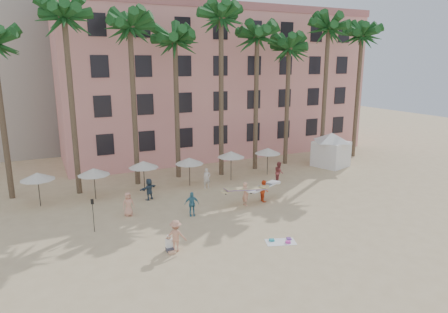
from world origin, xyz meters
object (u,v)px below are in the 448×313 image
carrier_yellow (245,192)px  pink_hotel (211,84)px  carrier_white (264,190)px  cabana (331,147)px

carrier_yellow → pink_hotel: bearing=73.4°
pink_hotel → carrier_yellow: 21.95m
carrier_white → carrier_yellow: bearing=-172.6°
pink_hotel → carrier_white: size_ratio=11.22×
carrier_yellow → carrier_white: carrier_yellow is taller
pink_hotel → cabana: bearing=-60.5°
carrier_white → pink_hotel: bearing=78.0°
pink_hotel → cabana: pink_hotel is taller
cabana → carrier_yellow: bearing=-154.5°
carrier_yellow → carrier_white: 1.77m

